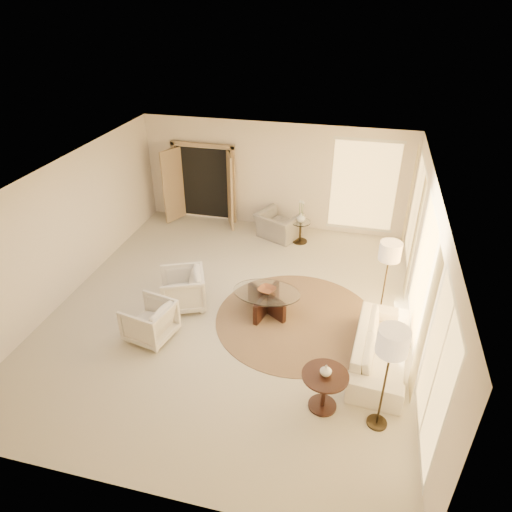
% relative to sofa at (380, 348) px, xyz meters
% --- Properties ---
extents(room, '(7.04, 8.04, 2.83)m').
position_rel_sofa_xyz_m(room, '(-2.90, 0.84, 1.07)').
color(room, beige).
rests_on(room, ground).
extents(windows_right, '(0.10, 6.40, 2.40)m').
position_rel_sofa_xyz_m(windows_right, '(0.55, 0.94, 1.03)').
color(windows_right, '#EFBB5F').
rests_on(windows_right, room).
extents(window_back_corner, '(1.70, 0.10, 2.40)m').
position_rel_sofa_xyz_m(window_back_corner, '(-0.60, 4.79, 1.03)').
color(window_back_corner, '#EFBB5F').
rests_on(window_back_corner, room).
extents(curtains_right, '(0.06, 5.20, 2.60)m').
position_rel_sofa_xyz_m(curtains_right, '(0.50, 1.84, 0.98)').
color(curtains_right, beige).
rests_on(curtains_right, room).
extents(french_doors, '(1.95, 0.66, 2.16)m').
position_rel_sofa_xyz_m(french_doors, '(-4.80, 4.65, 0.74)').
color(french_doors, tan).
rests_on(french_doors, room).
extents(area_rug, '(3.78, 3.78, 0.01)m').
position_rel_sofa_xyz_m(area_rug, '(-1.59, 0.83, -0.32)').
color(area_rug, '#453020').
rests_on(area_rug, room).
extents(sofa, '(1.03, 2.28, 0.65)m').
position_rel_sofa_xyz_m(sofa, '(0.00, 0.00, 0.00)').
color(sofa, silver).
rests_on(sofa, room).
extents(armchair_left, '(1.07, 1.10, 0.88)m').
position_rel_sofa_xyz_m(armchair_left, '(-3.90, 0.75, 0.11)').
color(armchair_left, silver).
rests_on(armchair_left, room).
extents(armchair_right, '(0.89, 0.93, 0.82)m').
position_rel_sofa_xyz_m(armchair_right, '(-4.13, -0.31, 0.08)').
color(armchair_right, silver).
rests_on(armchair_right, room).
extents(accent_chair, '(1.21, 1.03, 0.90)m').
position_rel_sofa_xyz_m(accent_chair, '(-2.62, 4.14, 0.12)').
color(accent_chair, gray).
rests_on(accent_chair, room).
extents(coffee_table, '(1.73, 1.73, 0.49)m').
position_rel_sofa_xyz_m(coffee_table, '(-2.21, 0.95, -0.02)').
color(coffee_table, black).
rests_on(coffee_table, room).
extents(end_table, '(0.71, 0.71, 0.67)m').
position_rel_sofa_xyz_m(end_table, '(-0.83, -1.19, 0.14)').
color(end_table, black).
rests_on(end_table, room).
extents(side_table, '(0.49, 0.49, 0.57)m').
position_rel_sofa_xyz_m(side_table, '(-2.03, 4.02, 0.02)').
color(side_table, black).
rests_on(side_table, room).
extents(floor_lamp_near, '(0.41, 0.41, 1.68)m').
position_rel_sofa_xyz_m(floor_lamp_near, '(0.00, 1.32, 1.11)').
color(floor_lamp_near, black).
rests_on(floor_lamp_near, room).
extents(floor_lamp_far, '(0.44, 0.44, 1.80)m').
position_rel_sofa_xyz_m(floor_lamp_far, '(0.00, -1.33, 1.21)').
color(floor_lamp_far, black).
rests_on(floor_lamp_far, room).
extents(bowl, '(0.42, 0.42, 0.08)m').
position_rel_sofa_xyz_m(bowl, '(-2.21, 0.95, 0.21)').
color(bowl, brown).
rests_on(bowl, coffee_table).
extents(end_vase, '(0.19, 0.19, 0.19)m').
position_rel_sofa_xyz_m(end_vase, '(-0.83, -1.19, 0.44)').
color(end_vase, white).
rests_on(end_vase, end_table).
extents(side_vase, '(0.28, 0.28, 0.23)m').
position_rel_sofa_xyz_m(side_vase, '(-2.03, 4.02, 0.36)').
color(side_vase, white).
rests_on(side_vase, side_table).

